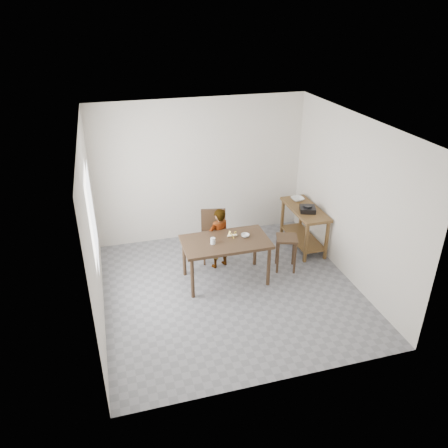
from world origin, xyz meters
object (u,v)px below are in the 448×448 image
object	(u,v)px
dining_table	(226,260)
prep_counter	(303,227)
child	(219,238)
stool	(286,253)
dining_chair	(214,237)

from	to	relation	value
dining_table	prep_counter	size ratio (longest dim) A/B	1.17
child	stool	distance (m)	1.18
child	dining_chair	distance (m)	0.27
dining_chair	stool	distance (m)	1.29
dining_table	stool	xyz separation A→B (m)	(1.10, 0.06, -0.07)
dining_table	prep_counter	bearing A→B (deg)	22.15
dining_table	stool	size ratio (longest dim) A/B	2.26
child	dining_chair	xyz separation A→B (m)	(-0.02, 0.25, -0.10)
prep_counter	stool	world-z (taller)	prep_counter
child	prep_counter	bearing A→B (deg)	169.48
dining_chair	child	bearing A→B (deg)	-74.77
dining_table	child	xyz separation A→B (m)	(0.01, 0.45, 0.18)
stool	prep_counter	bearing A→B (deg)	45.92
prep_counter	stool	bearing A→B (deg)	-134.08
prep_counter	dining_chair	world-z (taller)	dining_chair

